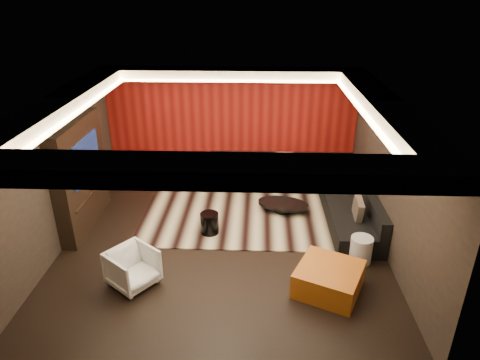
{
  "coord_description": "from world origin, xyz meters",
  "views": [
    {
      "loc": [
        0.59,
        -6.94,
        4.56
      ],
      "look_at": [
        0.3,
        0.6,
        1.05
      ],
      "focal_mm": 32.0,
      "sensor_mm": 36.0,
      "label": 1
    }
  ],
  "objects_px": {
    "coffee_table": "(283,207)",
    "armchair": "(133,268)",
    "white_side_table": "(361,250)",
    "orange_ottoman": "(329,279)",
    "sectional_sofa": "(305,189)",
    "drum_stool": "(210,223)"
  },
  "relations": [
    {
      "from": "armchair",
      "to": "sectional_sofa",
      "type": "bearing_deg",
      "value": -6.25
    },
    {
      "from": "drum_stool",
      "to": "sectional_sofa",
      "type": "xyz_separation_m",
      "value": [
        2.03,
        1.55,
        0.03
      ]
    },
    {
      "from": "orange_ottoman",
      "to": "armchair",
      "type": "bearing_deg",
      "value": 179.52
    },
    {
      "from": "orange_ottoman",
      "to": "armchair",
      "type": "distance_m",
      "value": 3.18
    },
    {
      "from": "white_side_table",
      "to": "orange_ottoman",
      "type": "bearing_deg",
      "value": -130.28
    },
    {
      "from": "orange_ottoman",
      "to": "white_side_table",
      "type": "bearing_deg",
      "value": 49.72
    },
    {
      "from": "coffee_table",
      "to": "drum_stool",
      "type": "distance_m",
      "value": 1.79
    },
    {
      "from": "coffee_table",
      "to": "armchair",
      "type": "height_order",
      "value": "armchair"
    },
    {
      "from": "orange_ottoman",
      "to": "sectional_sofa",
      "type": "xyz_separation_m",
      "value": [
        -0.07,
        3.19,
        0.05
      ]
    },
    {
      "from": "white_side_table",
      "to": "armchair",
      "type": "distance_m",
      "value": 3.95
    },
    {
      "from": "white_side_table",
      "to": "sectional_sofa",
      "type": "xyz_separation_m",
      "value": [
        -0.76,
        2.38,
        0.02
      ]
    },
    {
      "from": "white_side_table",
      "to": "orange_ottoman",
      "type": "distance_m",
      "value": 1.06
    },
    {
      "from": "coffee_table",
      "to": "sectional_sofa",
      "type": "distance_m",
      "value": 0.8
    },
    {
      "from": "coffee_table",
      "to": "white_side_table",
      "type": "distance_m",
      "value": 2.21
    },
    {
      "from": "drum_stool",
      "to": "orange_ottoman",
      "type": "distance_m",
      "value": 2.66
    },
    {
      "from": "white_side_table",
      "to": "orange_ottoman",
      "type": "relative_size",
      "value": 0.51
    },
    {
      "from": "coffee_table",
      "to": "armchair",
      "type": "bearing_deg",
      "value": -135.1
    },
    {
      "from": "sectional_sofa",
      "to": "orange_ottoman",
      "type": "bearing_deg",
      "value": -88.75
    },
    {
      "from": "orange_ottoman",
      "to": "sectional_sofa",
      "type": "distance_m",
      "value": 3.19
    },
    {
      "from": "drum_stool",
      "to": "white_side_table",
      "type": "height_order",
      "value": "white_side_table"
    },
    {
      "from": "white_side_table",
      "to": "orange_ottoman",
      "type": "xyz_separation_m",
      "value": [
        -0.69,
        -0.81,
        -0.03
      ]
    },
    {
      "from": "orange_ottoman",
      "to": "armchair",
      "type": "height_order",
      "value": "armchair"
    }
  ]
}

